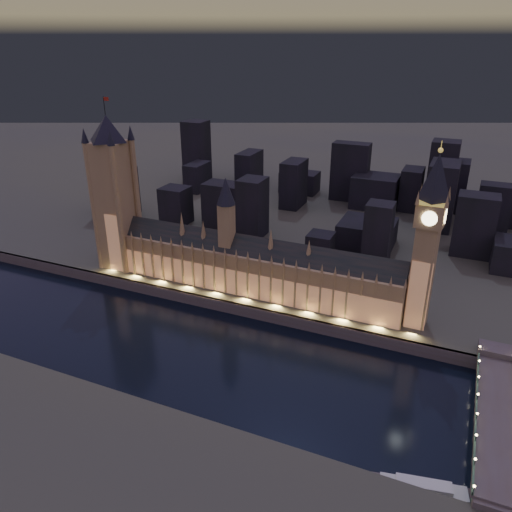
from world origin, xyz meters
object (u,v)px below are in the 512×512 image
at_px(westminster_bridge, 495,415).
at_px(river_boat, 423,488).
at_px(victoria_tower, 114,187).
at_px(elizabeth_tower, 429,229).
at_px(palace_of_westminster, 253,267).

relative_size(westminster_bridge, river_boat, 2.65).
bearing_deg(river_boat, westminster_bridge, 63.51).
distance_m(victoria_tower, river_boat, 273.41).
bearing_deg(westminster_bridge, elizabeth_tower, 124.71).
distance_m(elizabeth_tower, westminster_bridge, 102.18).
distance_m(palace_of_westminster, river_boat, 175.22).
height_order(palace_of_westminster, westminster_bridge, palace_of_westminster).
xyz_separation_m(elizabeth_tower, river_boat, (19.29, -117.54, -68.59)).
xyz_separation_m(palace_of_westminster, victoria_tower, (-109.57, 0.17, 43.26)).
distance_m(palace_of_westminster, elizabeth_tower, 116.94).
relative_size(palace_of_westminster, elizabeth_tower, 1.81).
relative_size(palace_of_westminster, river_boat, 4.74).
relative_size(victoria_tower, westminster_bridge, 1.10).
distance_m(elizabeth_tower, river_boat, 137.45).
bearing_deg(river_boat, elizabeth_tower, 99.32).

